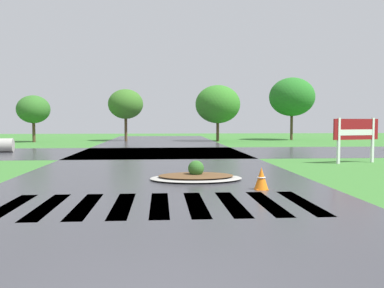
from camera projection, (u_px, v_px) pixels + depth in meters
asphalt_roadway at (160, 179)px, 14.56m from camera, size 10.54×80.00×0.01m
asphalt_cross_road at (160, 153)px, 26.65m from camera, size 90.00×9.49×0.01m
crosswalk_stripes at (160, 205)px, 10.22m from camera, size 7.65×3.21×0.01m
estate_billboard at (356, 132)px, 20.09m from camera, size 2.52×0.73×2.20m
median_island at (196, 176)px, 14.49m from camera, size 3.21×2.21×0.68m
traffic_cone at (261, 179)px, 12.43m from camera, size 0.43×0.43×0.67m
background_treeline at (180, 102)px, 41.49m from camera, size 36.63×6.77×6.51m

